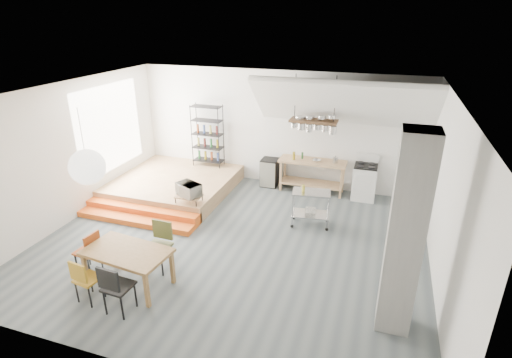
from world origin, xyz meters
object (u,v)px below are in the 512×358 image
(stove, at_px, (364,181))
(dining_table, at_px, (127,254))
(mini_fridge, at_px, (270,172))
(rolling_cart, at_px, (311,204))

(stove, xyz_separation_m, dining_table, (-3.73, -5.10, 0.16))
(mini_fridge, bearing_deg, stove, -0.96)
(rolling_cart, xyz_separation_m, mini_fridge, (-1.55, 1.94, -0.15))
(stove, xyz_separation_m, rolling_cart, (-1.06, -1.90, 0.07))
(dining_table, xyz_separation_m, mini_fridge, (1.12, 5.14, -0.24))
(rolling_cart, bearing_deg, dining_table, -137.55)
(stove, height_order, mini_fridge, stove)
(rolling_cart, distance_m, mini_fridge, 2.49)
(stove, bearing_deg, dining_table, -126.17)
(mini_fridge, bearing_deg, rolling_cart, -51.35)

